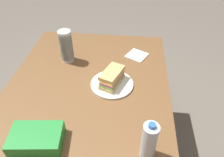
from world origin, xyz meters
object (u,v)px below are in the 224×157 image
plastic_cup_stack (66,46)px  paper_plate (112,84)px  sandwich (112,78)px  water_bottle_tall (149,141)px  dining_table (86,108)px  chip_bag (37,139)px

plastic_cup_stack → paper_plate: bearing=-124.2°
paper_plate → sandwich: (0.00, 0.00, 0.05)m
plastic_cup_stack → sandwich: bearing=-123.7°
sandwich → water_bottle_tall: 0.48m
plastic_cup_stack → water_bottle_tall: bearing=-141.3°
sandwich → water_bottle_tall: (-0.44, -0.20, 0.05)m
water_bottle_tall → dining_table: bearing=47.2°
dining_table → paper_plate: size_ratio=5.66×
dining_table → sandwich: sandwich is taller
dining_table → sandwich: bearing=-50.7°
dining_table → chip_bag: bearing=154.9°
chip_bag → water_bottle_tall: water_bottle_tall is taller
dining_table → plastic_cup_stack: plastic_cup_stack is taller
paper_plate → chip_bag: size_ratio=1.11×
paper_plate → sandwich: bearing=5.0°
sandwich → paper_plate: bearing=-175.0°
paper_plate → chip_bag: chip_bag is taller
paper_plate → dining_table: bearing=128.2°
dining_table → paper_plate: bearing=-51.8°
chip_bag → plastic_cup_stack: 0.66m
sandwich → dining_table: bearing=129.3°
sandwich → plastic_cup_stack: bearing=56.3°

